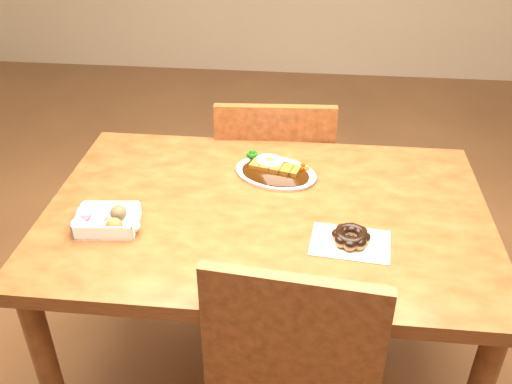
# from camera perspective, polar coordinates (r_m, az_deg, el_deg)

# --- Properties ---
(table) EXTENTS (1.20, 0.80, 0.75)m
(table) POSITION_cam_1_polar(r_m,az_deg,el_deg) (1.61, 1.07, -4.58)
(table) COLOR #4C270F
(table) RESTS_ON ground
(chair_far) EXTENTS (0.45, 0.45, 0.87)m
(chair_far) POSITION_cam_1_polar(r_m,az_deg,el_deg) (2.15, 1.82, 0.39)
(chair_far) COLOR #4C270F
(chair_far) RESTS_ON ground
(katsu_curry_plate) EXTENTS (0.29, 0.24, 0.05)m
(katsu_curry_plate) POSITION_cam_1_polar(r_m,az_deg,el_deg) (1.70, 1.88, 2.17)
(katsu_curry_plate) COLOR white
(katsu_curry_plate) RESTS_ON table
(donut_box) EXTENTS (0.18, 0.13, 0.04)m
(donut_box) POSITION_cam_1_polar(r_m,az_deg,el_deg) (1.52, -14.79, -2.75)
(donut_box) COLOR white
(donut_box) RESTS_ON table
(pon_de_ring) EXTENTS (0.21, 0.16, 0.04)m
(pon_de_ring) POSITION_cam_1_polar(r_m,az_deg,el_deg) (1.43, 9.47, -4.46)
(pon_de_ring) COLOR silver
(pon_de_ring) RESTS_ON table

